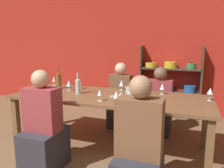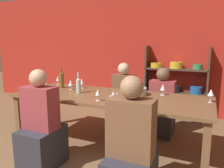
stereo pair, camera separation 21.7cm
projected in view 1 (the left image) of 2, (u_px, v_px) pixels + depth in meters
name	position (u px, v px, depth m)	size (l,w,h in m)	color
wall_back_red	(133.00, 51.00, 4.95)	(8.80, 0.06, 2.70)	red
shelf_unit	(170.00, 87.00, 4.60)	(1.26, 0.30, 1.47)	#4C3828
dining_table	(110.00, 101.00, 3.13)	(2.78, 1.04, 0.78)	brown
mixing_bowl	(136.00, 91.00, 3.17)	(0.31, 0.31, 0.11)	#B7BABC
wine_bottle_green	(59.00, 80.00, 3.59)	(0.08, 0.08, 0.35)	brown
wine_bottle_dark	(78.00, 85.00, 3.22)	(0.07, 0.07, 0.31)	#B2C6C1
wine_glass_red_a	(80.00, 82.00, 3.56)	(0.07, 0.07, 0.17)	white
wine_glass_empty_a	(54.00, 79.00, 3.84)	(0.07, 0.07, 0.16)	white
wine_glass_empty_b	(121.00, 96.00, 2.60)	(0.08, 0.08, 0.17)	white
wine_glass_red_b	(122.00, 83.00, 3.47)	(0.08, 0.08, 0.16)	white
wine_glass_red_c	(116.00, 95.00, 2.68)	(0.08, 0.08, 0.16)	white
wine_glass_empty_c	(162.00, 87.00, 3.17)	(0.07, 0.07, 0.16)	white
wine_glass_red_d	(69.00, 84.00, 3.45)	(0.08, 0.08, 0.16)	white
wine_glass_white_a	(42.00, 82.00, 3.53)	(0.08, 0.08, 0.16)	white
wine_glass_empty_d	(210.00, 91.00, 2.81)	(0.08, 0.08, 0.17)	white
wine_glass_empty_e	(100.00, 93.00, 2.80)	(0.06, 0.06, 0.15)	white
cell_phone	(116.00, 96.00, 3.06)	(0.16, 0.15, 0.01)	silver
person_near_a	(44.00, 134.00, 2.61)	(0.41, 0.52, 1.22)	#2D2D38
person_far_a	(159.00, 109.00, 3.73)	(0.41, 0.51, 1.13)	#2D2D38
person_near_b	(139.00, 155.00, 2.12)	(0.44, 0.54, 1.22)	#2D2D38
person_far_b	(121.00, 103.00, 3.99)	(0.38, 0.48, 1.18)	#2D2D38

